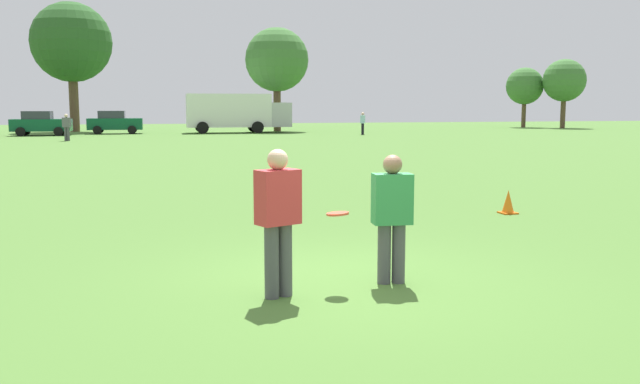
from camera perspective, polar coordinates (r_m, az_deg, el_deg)
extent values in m
plane|color=#47702D|center=(8.40, 1.98, -7.62)|extent=(157.15, 157.15, 0.00)
cylinder|color=#4C4C51|center=(7.62, -4.13, -5.92)|extent=(0.16, 0.16, 0.84)
cylinder|color=#4C4C51|center=(7.72, -2.98, -5.75)|extent=(0.16, 0.16, 0.84)
cube|color=red|center=(7.54, -3.59, -0.43)|extent=(0.54, 0.43, 0.62)
sphere|color=#D8AD8C|center=(7.49, -3.62, 2.76)|extent=(0.24, 0.24, 0.24)
cylinder|color=#4C4C51|center=(8.33, 6.68, -5.18)|extent=(0.16, 0.16, 0.74)
cylinder|color=#4C4C51|center=(8.28, 5.47, -5.23)|extent=(0.16, 0.16, 0.74)
cube|color=#338C4C|center=(8.19, 6.14, -0.58)|extent=(0.50, 0.32, 0.61)
sphere|color=#8C664C|center=(8.14, 6.18, 2.34)|extent=(0.23, 0.23, 0.23)
cylinder|color=#E54C33|center=(7.92, 1.50, -1.85)|extent=(0.27, 0.27, 0.05)
cube|color=#D8590C|center=(14.15, 15.65, -1.71)|extent=(0.32, 0.32, 0.03)
cone|color=orange|center=(14.12, 15.68, -0.75)|extent=(0.24, 0.24, 0.45)
cube|color=#0C4C2D|center=(54.35, -22.56, 5.27)|extent=(4.26, 1.93, 0.90)
cube|color=#2D333D|center=(54.37, -22.86, 6.01)|extent=(2.05, 1.70, 0.64)
cylinder|color=black|center=(55.15, -21.03, 4.89)|extent=(0.67, 0.24, 0.66)
cylinder|color=black|center=(53.17, -21.33, 4.81)|extent=(0.67, 0.24, 0.66)
cylinder|color=black|center=(55.57, -23.70, 4.78)|extent=(0.67, 0.24, 0.66)
cylinder|color=black|center=(53.61, -24.09, 4.69)|extent=(0.67, 0.24, 0.66)
cube|color=#0C4C2D|center=(56.07, -16.98, 5.55)|extent=(4.26, 1.93, 0.90)
cube|color=#2D333D|center=(56.08, -17.26, 6.27)|extent=(2.05, 1.70, 0.64)
cylinder|color=black|center=(57.01, -15.58, 5.17)|extent=(0.67, 0.24, 0.66)
cylinder|color=black|center=(55.01, -15.67, 5.10)|extent=(0.67, 0.24, 0.66)
cylinder|color=black|center=(57.18, -18.20, 5.08)|extent=(0.67, 0.24, 0.66)
cylinder|color=black|center=(55.19, -18.38, 5.00)|extent=(0.67, 0.24, 0.66)
cube|color=white|center=(56.03, -7.77, 6.87)|extent=(6.88, 2.72, 2.70)
cube|color=#B2B2B7|center=(56.57, -3.50, 6.57)|extent=(1.87, 2.36, 2.00)
cylinder|color=black|center=(57.66, -5.68, 5.57)|extent=(0.97, 0.31, 0.96)
cylinder|color=black|center=(54.94, -5.31, 5.49)|extent=(0.97, 0.31, 0.96)
cylinder|color=black|center=(57.26, -10.09, 5.48)|extent=(0.97, 0.31, 0.96)
cylinder|color=black|center=(54.52, -9.93, 5.40)|extent=(0.97, 0.31, 0.96)
cylinder|color=#4C4C51|center=(45.46, -20.79, 4.62)|extent=(0.16, 0.16, 0.86)
cylinder|color=#4C4C51|center=(45.38, -20.58, 4.63)|extent=(0.16, 0.16, 0.86)
cube|color=#595960|center=(45.40, -20.73, 5.55)|extent=(0.53, 0.41, 0.61)
sphere|color=beige|center=(45.39, -20.75, 6.08)|extent=(0.23, 0.23, 0.23)
cylinder|color=black|center=(52.07, 3.62, 5.36)|extent=(0.16, 0.16, 0.87)
cylinder|color=black|center=(52.25, 3.67, 5.37)|extent=(0.16, 0.16, 0.87)
cube|color=#9EC6E5|center=(52.14, 3.65, 6.18)|extent=(0.49, 0.54, 0.62)
sphere|color=#D8AD8C|center=(52.14, 3.65, 6.64)|extent=(0.24, 0.24, 0.24)
cylinder|color=brown|center=(62.03, -20.15, 7.02)|extent=(0.79, 0.79, 4.73)
sphere|color=#285623|center=(62.27, -20.36, 11.84)|extent=(6.76, 6.76, 6.76)
cylinder|color=brown|center=(59.22, -3.66, 7.03)|extent=(0.64, 0.64, 3.85)
sphere|color=#3D7033|center=(59.35, -3.69, 11.15)|extent=(5.50, 5.50, 5.50)
cylinder|color=brown|center=(73.27, 16.90, 6.31)|extent=(0.44, 0.44, 2.65)
sphere|color=#3D7033|center=(73.30, 16.99, 8.60)|extent=(3.78, 3.78, 3.78)
cylinder|color=brown|center=(72.21, 19.92, 6.30)|extent=(0.49, 0.49, 2.95)
sphere|color=#3D7033|center=(72.25, 20.04, 8.89)|extent=(4.22, 4.22, 4.22)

